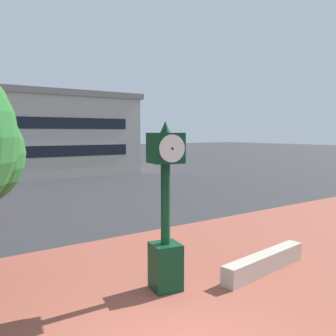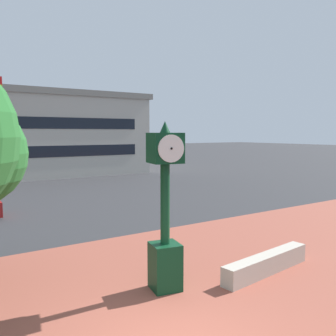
{
  "view_description": "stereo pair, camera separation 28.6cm",
  "coord_description": "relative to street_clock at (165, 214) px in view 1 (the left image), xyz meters",
  "views": [
    {
      "loc": [
        -3.35,
        -4.46,
        3.69
      ],
      "look_at": [
        1.58,
        2.53,
        2.86
      ],
      "focal_mm": 38.78,
      "sensor_mm": 36.0,
      "label": 1
    },
    {
      "loc": [
        -3.11,
        -4.62,
        3.69
      ],
      "look_at": [
        1.58,
        2.53,
        2.86
      ],
      "focal_mm": 38.78,
      "sensor_mm": 36.0,
      "label": 2
    }
  ],
  "objects": [
    {
      "name": "plaza_brick_paving",
      "position": [
        -1.37,
        -0.9,
        -1.81
      ],
      "size": [
        44.0,
        10.88,
        0.01
      ],
      "primitive_type": "cube",
      "color": "brown",
      "rests_on": "ground"
    },
    {
      "name": "planter_wall",
      "position": [
        2.78,
        -0.64,
        -1.56
      ],
      "size": [
        3.22,
        0.79,
        0.5
      ],
      "primitive_type": "cube",
      "rotation": [
        0.0,
        0.0,
        0.12
      ],
      "color": "#ADA393",
      "rests_on": "ground"
    },
    {
      "name": "street_clock",
      "position": [
        0.0,
        0.0,
        0.0
      ],
      "size": [
        0.81,
        0.85,
        3.96
      ],
      "rotation": [
        0.0,
        0.0,
        -0.19
      ],
      "color": "#0C381E",
      "rests_on": "ground"
    }
  ]
}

